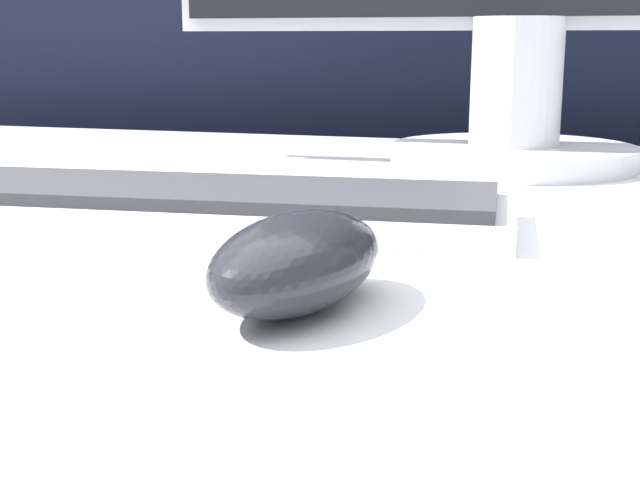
% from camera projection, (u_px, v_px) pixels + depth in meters
% --- Properties ---
extents(partition_panel, '(5.00, 0.03, 1.10)m').
position_uv_depth(partition_panel, '(479.00, 293.00, 1.21)').
color(partition_panel, black).
rests_on(partition_panel, ground_plane).
extents(computer_mouse_near, '(0.08, 0.12, 0.04)m').
position_uv_depth(computer_mouse_near, '(298.00, 261.00, 0.39)').
color(computer_mouse_near, '#232328').
rests_on(computer_mouse_near, desk).
extents(keyboard, '(0.40, 0.15, 0.02)m').
position_uv_depth(keyboard, '(206.00, 205.00, 0.57)').
color(keyboard, silver).
rests_on(keyboard, desk).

